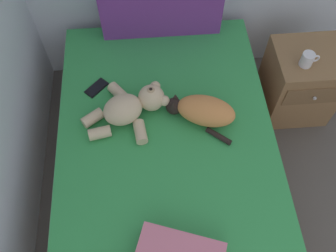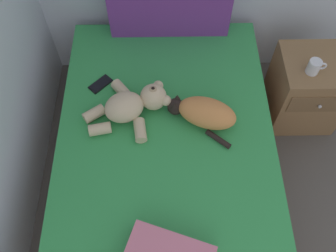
{
  "view_description": "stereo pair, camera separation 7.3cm",
  "coord_description": "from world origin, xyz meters",
  "px_view_note": "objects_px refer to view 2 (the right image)",
  "views": [
    {
      "loc": [
        0.79,
        2.4,
        2.36
      ],
      "look_at": [
        0.87,
        3.49,
        0.59
      ],
      "focal_mm": 39.21,
      "sensor_mm": 36.0,
      "label": 1
    },
    {
      "loc": [
        0.86,
        2.4,
        2.36
      ],
      "look_at": [
        0.87,
        3.49,
        0.59
      ],
      "focal_mm": 39.21,
      "sensor_mm": 36.0,
      "label": 2
    }
  ],
  "objects_px": {
    "bed": "(166,166)",
    "mug": "(314,67)",
    "cell_phone": "(100,84)",
    "cat": "(204,113)",
    "teddy_bear": "(133,105)",
    "patterned_cushion": "(170,1)",
    "nightstand": "(306,90)"
  },
  "relations": [
    {
      "from": "bed",
      "to": "mug",
      "type": "xyz_separation_m",
      "value": [
        0.93,
        0.5,
        0.35
      ]
    },
    {
      "from": "bed",
      "to": "cell_phone",
      "type": "height_order",
      "value": "cell_phone"
    },
    {
      "from": "bed",
      "to": "cat",
      "type": "bearing_deg",
      "value": 38.34
    },
    {
      "from": "bed",
      "to": "cat",
      "type": "relative_size",
      "value": 4.81
    },
    {
      "from": "cat",
      "to": "teddy_bear",
      "type": "height_order",
      "value": "teddy_bear"
    },
    {
      "from": "bed",
      "to": "cat",
      "type": "xyz_separation_m",
      "value": [
        0.22,
        0.17,
        0.34
      ]
    },
    {
      "from": "patterned_cushion",
      "to": "teddy_bear",
      "type": "xyz_separation_m",
      "value": [
        -0.23,
        -0.68,
        -0.17
      ]
    },
    {
      "from": "cat",
      "to": "cell_phone",
      "type": "xyz_separation_m",
      "value": [
        -0.62,
        0.27,
        -0.07
      ]
    },
    {
      "from": "mug",
      "to": "cat",
      "type": "bearing_deg",
      "value": -155.38
    },
    {
      "from": "teddy_bear",
      "to": "cell_phone",
      "type": "relative_size",
      "value": 3.36
    },
    {
      "from": "bed",
      "to": "patterned_cushion",
      "type": "distance_m",
      "value": 1.05
    },
    {
      "from": "cat",
      "to": "cell_phone",
      "type": "bearing_deg",
      "value": 156.81
    },
    {
      "from": "patterned_cushion",
      "to": "teddy_bear",
      "type": "height_order",
      "value": "patterned_cushion"
    },
    {
      "from": "cat",
      "to": "bed",
      "type": "bearing_deg",
      "value": -141.66
    },
    {
      "from": "teddy_bear",
      "to": "cell_phone",
      "type": "distance_m",
      "value": 0.31
    },
    {
      "from": "cat",
      "to": "cell_phone",
      "type": "height_order",
      "value": "cat"
    },
    {
      "from": "cat",
      "to": "mug",
      "type": "relative_size",
      "value": 3.51
    },
    {
      "from": "teddy_bear",
      "to": "nightstand",
      "type": "xyz_separation_m",
      "value": [
        1.19,
        0.34,
        -0.32
      ]
    },
    {
      "from": "patterned_cushion",
      "to": "nightstand",
      "type": "relative_size",
      "value": 1.39
    },
    {
      "from": "bed",
      "to": "cell_phone",
      "type": "bearing_deg",
      "value": 132.56
    },
    {
      "from": "bed",
      "to": "patterned_cushion",
      "type": "xyz_separation_m",
      "value": [
        0.04,
        0.92,
        0.52
      ]
    },
    {
      "from": "cat",
      "to": "nightstand",
      "type": "xyz_separation_m",
      "value": [
        0.78,
        0.4,
        -0.32
      ]
    },
    {
      "from": "cat",
      "to": "mug",
      "type": "xyz_separation_m",
      "value": [
        0.71,
        0.32,
        0.01
      ]
    },
    {
      "from": "teddy_bear",
      "to": "patterned_cushion",
      "type": "bearing_deg",
      "value": 71.72
    },
    {
      "from": "patterned_cushion",
      "to": "cell_phone",
      "type": "height_order",
      "value": "patterned_cushion"
    },
    {
      "from": "teddy_bear",
      "to": "nightstand",
      "type": "relative_size",
      "value": 0.92
    },
    {
      "from": "cat",
      "to": "cell_phone",
      "type": "distance_m",
      "value": 0.68
    },
    {
      "from": "patterned_cushion",
      "to": "cell_phone",
      "type": "xyz_separation_m",
      "value": [
        -0.44,
        -0.48,
        -0.24
      ]
    },
    {
      "from": "patterned_cushion",
      "to": "bed",
      "type": "bearing_deg",
      "value": -92.23
    },
    {
      "from": "cell_phone",
      "to": "teddy_bear",
      "type": "bearing_deg",
      "value": -44.04
    },
    {
      "from": "bed",
      "to": "patterned_cushion",
      "type": "relative_size",
      "value": 2.55
    },
    {
      "from": "cat",
      "to": "mug",
      "type": "bearing_deg",
      "value": 24.62
    }
  ]
}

